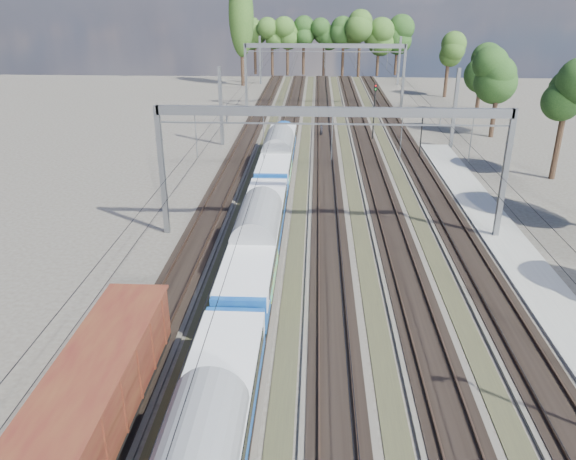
{
  "coord_description": "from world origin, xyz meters",
  "views": [
    {
      "loc": [
        -1.08,
        -6.29,
        15.81
      ],
      "look_at": [
        -2.6,
        24.26,
        2.8
      ],
      "focal_mm": 35.0,
      "sensor_mm": 36.0,
      "label": 1
    }
  ],
  "objects_px": {
    "emu_train": "(257,233)",
    "signal_far": "(422,126)",
    "freight_boxcar": "(90,407)",
    "signal_near": "(374,105)",
    "worker": "(321,130)"
  },
  "relations": [
    {
      "from": "emu_train",
      "to": "signal_far",
      "type": "bearing_deg",
      "value": 61.01
    },
    {
      "from": "signal_near",
      "to": "signal_far",
      "type": "xyz_separation_m",
      "value": [
        4.1,
        -7.61,
        -0.68
      ]
    },
    {
      "from": "freight_boxcar",
      "to": "signal_far",
      "type": "relative_size",
      "value": 2.48
    },
    {
      "from": "freight_boxcar",
      "to": "signal_far",
      "type": "xyz_separation_m",
      "value": [
        18.6,
        40.85,
        1.29
      ]
    },
    {
      "from": "emu_train",
      "to": "signal_near",
      "type": "relative_size",
      "value": 9.03
    },
    {
      "from": "emu_train",
      "to": "signal_far",
      "type": "height_order",
      "value": "signal_far"
    },
    {
      "from": "signal_near",
      "to": "signal_far",
      "type": "height_order",
      "value": "signal_near"
    },
    {
      "from": "signal_near",
      "to": "worker",
      "type": "bearing_deg",
      "value": 170.4
    },
    {
      "from": "freight_boxcar",
      "to": "signal_near",
      "type": "relative_size",
      "value": 2.06
    },
    {
      "from": "signal_far",
      "to": "worker",
      "type": "bearing_deg",
      "value": 133.58
    },
    {
      "from": "signal_far",
      "to": "emu_train",
      "type": "bearing_deg",
      "value": -123.64
    },
    {
      "from": "emu_train",
      "to": "signal_far",
      "type": "relative_size",
      "value": 10.87
    },
    {
      "from": "signal_near",
      "to": "emu_train",
      "type": "bearing_deg",
      "value": -103.72
    },
    {
      "from": "worker",
      "to": "signal_near",
      "type": "height_order",
      "value": "signal_near"
    },
    {
      "from": "emu_train",
      "to": "signal_far",
      "type": "xyz_separation_m",
      "value": [
        14.1,
        25.44,
        1.01
      ]
    }
  ]
}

